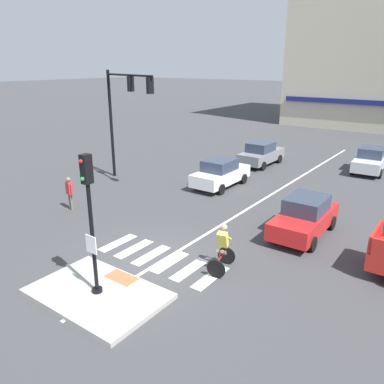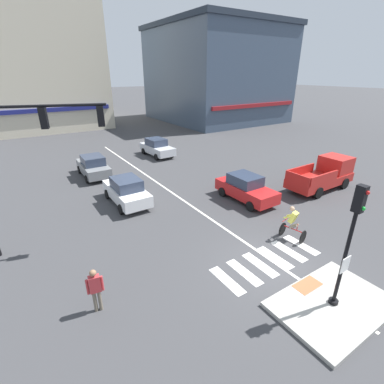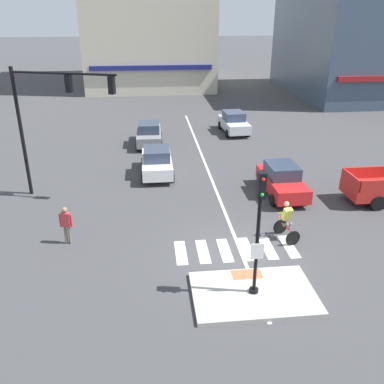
{
  "view_description": "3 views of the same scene",
  "coord_description": "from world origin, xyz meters",
  "px_view_note": "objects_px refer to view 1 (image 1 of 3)",
  "views": [
    {
      "loc": [
        8.45,
        -9.13,
        6.87
      ],
      "look_at": [
        -0.98,
        3.8,
        1.51
      ],
      "focal_mm": 35.9,
      "sensor_mm": 36.0,
      "label": 1
    },
    {
      "loc": [
        -8.1,
        -6.09,
        7.48
      ],
      "look_at": [
        -0.73,
        5.31,
        1.65
      ],
      "focal_mm": 26.25,
      "sensor_mm": 36.0,
      "label": 2
    },
    {
      "loc": [
        -3.35,
        -13.9,
        8.98
      ],
      "look_at": [
        -1.41,
        4.02,
        1.08
      ],
      "focal_mm": 39.03,
      "sensor_mm": 36.0,
      "label": 3
    }
  ],
  "objects_px": {
    "car_white_westbound_far": "(220,173)",
    "car_silver_eastbound_distant": "(371,160)",
    "car_grey_westbound_distant": "(261,154)",
    "pedestrian_at_curb_left": "(70,191)",
    "car_red_eastbound_mid": "(305,216)",
    "signal_pole": "(90,213)",
    "traffic_light_mast": "(122,106)",
    "cyclist": "(222,247)"
  },
  "relations": [
    {
      "from": "traffic_light_mast",
      "to": "car_red_eastbound_mid",
      "type": "height_order",
      "value": "traffic_light_mast"
    },
    {
      "from": "traffic_light_mast",
      "to": "car_red_eastbound_mid",
      "type": "distance_m",
      "value": 12.2
    },
    {
      "from": "signal_pole",
      "to": "cyclist",
      "type": "distance_m",
      "value": 4.71
    },
    {
      "from": "traffic_light_mast",
      "to": "cyclist",
      "type": "height_order",
      "value": "traffic_light_mast"
    },
    {
      "from": "car_red_eastbound_mid",
      "to": "car_grey_westbound_distant",
      "type": "xyz_separation_m",
      "value": [
        -6.79,
        9.64,
        0.0
      ]
    },
    {
      "from": "car_grey_westbound_distant",
      "to": "signal_pole",
      "type": "bearing_deg",
      "value": -79.52
    },
    {
      "from": "car_white_westbound_far",
      "to": "pedestrian_at_curb_left",
      "type": "height_order",
      "value": "pedestrian_at_curb_left"
    },
    {
      "from": "signal_pole",
      "to": "pedestrian_at_curb_left",
      "type": "relative_size",
      "value": 2.61
    },
    {
      "from": "car_white_westbound_far",
      "to": "pedestrian_at_curb_left",
      "type": "relative_size",
      "value": 2.46
    },
    {
      "from": "cyclist",
      "to": "pedestrian_at_curb_left",
      "type": "relative_size",
      "value": 1.01
    },
    {
      "from": "car_red_eastbound_mid",
      "to": "cyclist",
      "type": "height_order",
      "value": "cyclist"
    },
    {
      "from": "signal_pole",
      "to": "car_grey_westbound_distant",
      "type": "xyz_separation_m",
      "value": [
        -3.3,
        17.84,
        -1.97
      ]
    },
    {
      "from": "signal_pole",
      "to": "traffic_light_mast",
      "type": "xyz_separation_m",
      "value": [
        -8.07,
        9.21,
        1.78
      ]
    },
    {
      "from": "car_silver_eastbound_distant",
      "to": "car_grey_westbound_distant",
      "type": "xyz_separation_m",
      "value": [
        -6.71,
        -2.6,
        0.0
      ]
    },
    {
      "from": "car_white_westbound_far",
      "to": "car_red_eastbound_mid",
      "type": "xyz_separation_m",
      "value": [
        6.41,
        -3.62,
        0.0
      ]
    },
    {
      "from": "car_red_eastbound_mid",
      "to": "car_grey_westbound_distant",
      "type": "bearing_deg",
      "value": 125.18
    },
    {
      "from": "signal_pole",
      "to": "car_silver_eastbound_distant",
      "type": "height_order",
      "value": "signal_pole"
    },
    {
      "from": "car_red_eastbound_mid",
      "to": "pedestrian_at_curb_left",
      "type": "relative_size",
      "value": 2.47
    },
    {
      "from": "car_silver_eastbound_distant",
      "to": "signal_pole",
      "type": "bearing_deg",
      "value": -99.49
    },
    {
      "from": "car_grey_westbound_distant",
      "to": "cyclist",
      "type": "distance_m",
      "value": 15.24
    },
    {
      "from": "car_white_westbound_far",
      "to": "cyclist",
      "type": "height_order",
      "value": "cyclist"
    },
    {
      "from": "signal_pole",
      "to": "pedestrian_at_curb_left",
      "type": "height_order",
      "value": "signal_pole"
    },
    {
      "from": "car_silver_eastbound_distant",
      "to": "cyclist",
      "type": "relative_size",
      "value": 2.49
    },
    {
      "from": "signal_pole",
      "to": "traffic_light_mast",
      "type": "height_order",
      "value": "traffic_light_mast"
    },
    {
      "from": "car_silver_eastbound_distant",
      "to": "car_grey_westbound_distant",
      "type": "height_order",
      "value": "same"
    },
    {
      "from": "traffic_light_mast",
      "to": "car_red_eastbound_mid",
      "type": "bearing_deg",
      "value": -5.0
    },
    {
      "from": "signal_pole",
      "to": "car_red_eastbound_mid",
      "type": "bearing_deg",
      "value": 66.92
    },
    {
      "from": "car_grey_westbound_distant",
      "to": "cyclist",
      "type": "xyz_separation_m",
      "value": [
        5.58,
        -14.18,
        0.06
      ]
    },
    {
      "from": "traffic_light_mast",
      "to": "pedestrian_at_curb_left",
      "type": "xyz_separation_m",
      "value": [
        1.22,
        -4.98,
        -3.58
      ]
    },
    {
      "from": "car_grey_westbound_distant",
      "to": "pedestrian_at_curb_left",
      "type": "height_order",
      "value": "pedestrian_at_curb_left"
    },
    {
      "from": "car_grey_westbound_distant",
      "to": "pedestrian_at_curb_left",
      "type": "distance_m",
      "value": 14.06
    },
    {
      "from": "car_white_westbound_far",
      "to": "car_silver_eastbound_distant",
      "type": "distance_m",
      "value": 10.69
    },
    {
      "from": "car_white_westbound_far",
      "to": "pedestrian_at_curb_left",
      "type": "xyz_separation_m",
      "value": [
        -3.93,
        -7.58,
        0.17
      ]
    },
    {
      "from": "car_white_westbound_far",
      "to": "car_red_eastbound_mid",
      "type": "height_order",
      "value": "same"
    },
    {
      "from": "car_grey_westbound_distant",
      "to": "pedestrian_at_curb_left",
      "type": "relative_size",
      "value": 2.47
    },
    {
      "from": "car_silver_eastbound_distant",
      "to": "pedestrian_at_curb_left",
      "type": "relative_size",
      "value": 2.51
    },
    {
      "from": "cyclist",
      "to": "car_grey_westbound_distant",
      "type": "bearing_deg",
      "value": 111.46
    },
    {
      "from": "car_silver_eastbound_distant",
      "to": "traffic_light_mast",
      "type": "bearing_deg",
      "value": -135.67
    },
    {
      "from": "car_grey_westbound_distant",
      "to": "cyclist",
      "type": "relative_size",
      "value": 2.45
    },
    {
      "from": "car_silver_eastbound_distant",
      "to": "cyclist",
      "type": "xyz_separation_m",
      "value": [
        -1.14,
        -16.78,
        0.06
      ]
    },
    {
      "from": "car_red_eastbound_mid",
      "to": "car_grey_westbound_distant",
      "type": "distance_m",
      "value": 11.79
    },
    {
      "from": "traffic_light_mast",
      "to": "pedestrian_at_curb_left",
      "type": "distance_m",
      "value": 6.25
    }
  ]
}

